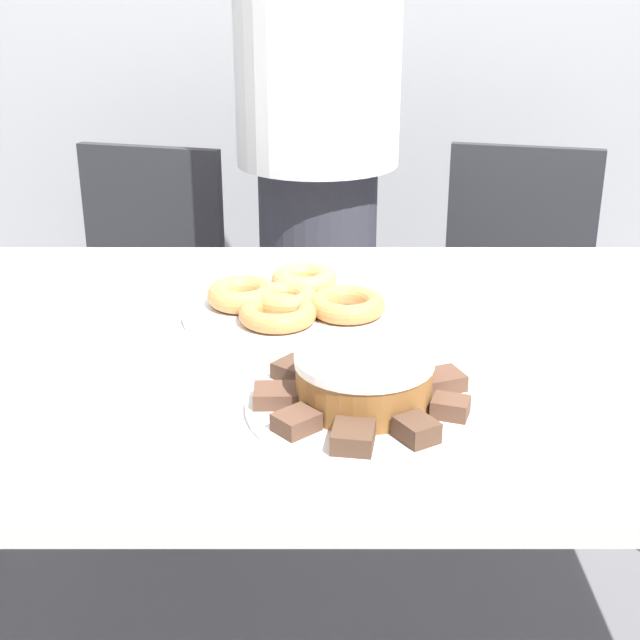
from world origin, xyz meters
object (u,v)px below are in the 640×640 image
object	(u,v)px
office_chair_left	(136,330)
office_chair_right	(511,330)
frosted_cake	(364,379)
plate_donuts	(286,312)
person_standing	(318,146)
plate_cake	(363,405)

from	to	relation	value
office_chair_left	office_chair_right	bearing A→B (deg)	14.87
office_chair_right	frosted_cake	size ratio (longest dim) A/B	4.62
office_chair_right	plate_donuts	distance (m)	1.01
person_standing	office_chair_right	world-z (taller)	person_standing
person_standing	plate_cake	xyz separation A→B (m)	(0.06, -1.09, -0.14)
office_chair_right	frosted_cake	bearing A→B (deg)	-97.83
plate_cake	frosted_cake	world-z (taller)	frosted_cake
person_standing	plate_cake	size ratio (longest dim) A/B	5.32
plate_donuts	frosted_cake	xyz separation A→B (m)	(0.12, -0.34, 0.04)
person_standing	frosted_cake	size ratio (longest dim) A/B	9.13
person_standing	office_chair_right	xyz separation A→B (m)	(0.51, 0.02, -0.49)
office_chair_right	person_standing	bearing A→B (deg)	-163.93
office_chair_left	frosted_cake	bearing A→B (deg)	-48.82
office_chair_left	office_chair_right	size ratio (longest dim) A/B	1.00
person_standing	office_chair_right	distance (m)	0.71
frosted_cake	plate_donuts	bearing A→B (deg)	108.84
person_standing	frosted_cake	distance (m)	1.09
plate_donuts	office_chair_right	bearing A→B (deg)	53.38
person_standing	plate_cake	world-z (taller)	person_standing
plate_cake	plate_donuts	xyz separation A→B (m)	(-0.12, 0.34, 0.00)
office_chair_right	plate_donuts	world-z (taller)	office_chair_right
office_chair_right	plate_donuts	size ratio (longest dim) A/B	2.44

